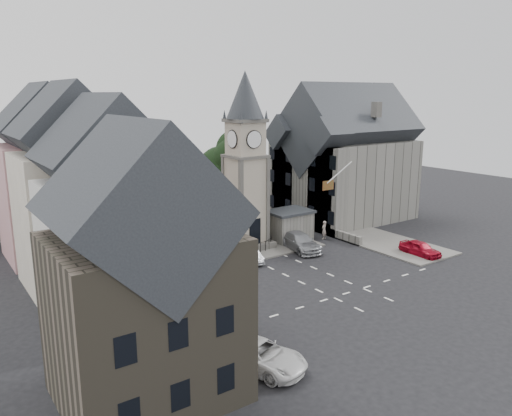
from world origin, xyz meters
TOP-DOWN VIEW (x-y plane):
  - ground at (0.00, 0.00)m, footprint 120.00×120.00m
  - pavement_west at (-12.50, 6.00)m, footprint 6.00×30.00m
  - pavement_east at (12.00, 8.00)m, footprint 6.00×26.00m
  - central_island at (1.50, 8.00)m, footprint 10.00×8.00m
  - road_markings at (0.00, -5.50)m, footprint 20.00×8.00m
  - clock_tower at (0.00, 7.99)m, footprint 4.86×4.86m
  - stone_shelter at (4.80, 7.50)m, footprint 4.30×3.30m
  - town_tree at (2.00, 13.00)m, footprint 7.20×7.20m
  - warning_sign_post at (-3.20, 5.43)m, footprint 0.70×0.19m
  - terrace_pink at (-15.50, 16.00)m, footprint 8.10×7.60m
  - terrace_cream at (-15.50, 8.00)m, footprint 8.10×7.60m
  - terrace_tudor at (-15.50, 0.00)m, footprint 8.10×7.60m
  - building_sw_stone at (-17.00, -9.00)m, footprint 8.60×7.60m
  - backdrop_west at (-12.00, 28.00)m, footprint 20.00×10.00m
  - east_building at (15.59, 11.00)m, footprint 14.40×11.40m
  - east_boundary_wall at (9.20, 10.00)m, footprint 0.40×16.00m
  - flagpole at (8.00, 4.00)m, footprint 3.68×0.10m
  - car_west_blue at (-11.50, -3.02)m, footprint 4.42×3.35m
  - car_west_silver at (-11.50, 1.25)m, footprint 4.87×4.06m
  - car_west_grey at (-11.50, 3.68)m, footprint 4.81×2.67m
  - car_island_silver at (-1.94, 4.50)m, footprint 2.12×4.00m
  - car_island_east at (3.72, 4.50)m, footprint 3.13×5.76m
  - car_east_red at (11.50, -3.00)m, footprint 1.71×4.00m
  - van_sw_white at (-11.25, -10.07)m, footprint 4.13×5.91m
  - pedestrian at (8.00, 5.88)m, footprint 0.79×0.63m

SIDE VIEW (x-z plane):
  - ground at x=0.00m, z-range 0.00..0.00m
  - road_markings at x=0.00m, z-range 0.00..0.01m
  - pavement_west at x=-12.50m, z-range 0.00..0.14m
  - pavement_east at x=12.00m, z-range 0.00..0.14m
  - central_island at x=1.50m, z-range 0.00..0.16m
  - east_boundary_wall at x=9.20m, z-range 0.00..0.90m
  - car_island_silver at x=-1.94m, z-range 0.00..1.25m
  - car_west_grey at x=-11.50m, z-range 0.00..1.27m
  - car_east_red at x=11.50m, z-range 0.00..1.35m
  - car_west_blue at x=-11.50m, z-range 0.00..1.40m
  - van_sw_white at x=-11.25m, z-range 0.00..1.50m
  - car_west_silver at x=-11.50m, z-range 0.00..1.57m
  - car_island_east at x=3.72m, z-range 0.00..1.58m
  - pedestrian at x=8.00m, z-range 0.00..1.87m
  - stone_shelter at x=4.80m, z-range 0.01..3.09m
  - warning_sign_post at x=-3.20m, z-range 0.60..3.45m
  - backdrop_west at x=-12.00m, z-range 0.00..8.00m
  - building_sw_stone at x=-17.00m, z-range 0.15..10.55m
  - terrace_tudor at x=-15.50m, z-range 0.19..12.19m
  - east_building at x=15.59m, z-range -0.04..12.56m
  - terrace_pink at x=-15.50m, z-range 0.18..12.98m
  - terrace_cream at x=-15.50m, z-range 0.18..12.98m
  - town_tree at x=2.00m, z-range 1.57..12.37m
  - flagpole at x=8.00m, z-range 5.63..8.37m
  - clock_tower at x=0.00m, z-range 0.00..16.25m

